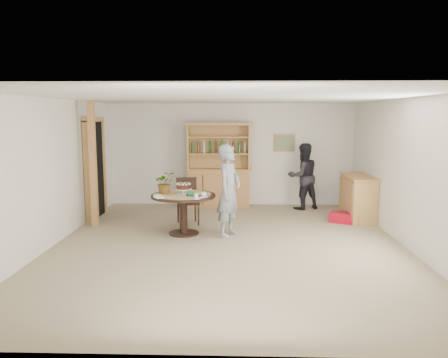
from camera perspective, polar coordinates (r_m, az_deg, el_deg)
ground at (r=7.60m, az=0.57°, el=-8.61°), size 7.00×7.00×0.00m
room_shell at (r=7.29m, az=0.62°, el=4.60°), size 6.04×7.04×2.52m
doorway at (r=9.83m, az=-16.54°, el=1.51°), size 0.13×1.10×2.18m
pine_post at (r=8.99m, az=-16.74°, el=1.81°), size 0.12×0.12×2.50m
hutch at (r=10.63m, az=-0.68°, el=0.07°), size 1.62×0.54×2.04m
sideboard at (r=9.78m, az=17.11°, el=-2.30°), size 0.54×1.26×0.94m
dining_table at (r=8.18m, az=-5.31°, el=-3.06°), size 1.20×1.20×0.76m
dining_chair at (r=9.00m, az=-4.80°, el=-2.46°), size 0.52×0.52×0.95m
birthday_cake at (r=8.18m, az=-5.29°, el=-1.08°), size 0.30×0.30×0.20m
flower_vase at (r=8.21m, az=-7.73°, el=-0.46°), size 0.47×0.44×0.42m
gift_tray at (r=8.00m, az=-3.91°, el=-1.98°), size 0.30×0.20×0.08m
coffee_cup_a at (r=7.83m, az=-2.67°, el=-2.10°), size 0.15×0.15×0.09m
coffee_cup_b at (r=7.67m, az=-3.66°, el=-2.36°), size 0.15×0.15×0.08m
napkins at (r=7.90m, az=-8.56°, el=-2.26°), size 0.24×0.33×0.03m
teen_boy at (r=7.97m, az=0.65°, el=-1.56°), size 0.62×0.73×1.69m
adult_person at (r=10.48m, az=10.28°, el=0.34°), size 0.93×0.83×1.57m
red_suitcase at (r=9.48m, az=15.53°, el=-4.86°), size 0.71×0.60×0.21m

